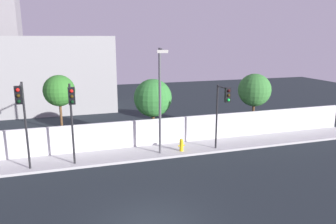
% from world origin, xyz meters
% --- Properties ---
extents(sidewalk, '(36.00, 2.40, 0.15)m').
position_xyz_m(sidewalk, '(0.00, 8.20, 0.07)').
color(sidewalk, '#ADADAD').
rests_on(sidewalk, ground).
extents(perimeter_wall, '(36.00, 0.18, 1.80)m').
position_xyz_m(perimeter_wall, '(0.00, 9.49, 1.05)').
color(perimeter_wall, silver).
rests_on(perimeter_wall, sidewalk).
extents(traffic_light_left, '(0.35, 1.68, 4.70)m').
position_xyz_m(traffic_light_left, '(-2.62, 6.78, 3.59)').
color(traffic_light_left, black).
rests_on(traffic_light_left, sidewalk).
extents(traffic_light_center, '(0.35, 1.57, 4.26)m').
position_xyz_m(traffic_light_center, '(6.41, 6.81, 3.28)').
color(traffic_light_center, black).
rests_on(traffic_light_center, sidewalk).
extents(traffic_light_right, '(0.34, 1.84, 4.90)m').
position_xyz_m(traffic_light_right, '(-5.07, 6.71, 3.74)').
color(traffic_light_right, black).
rests_on(traffic_light_right, sidewalk).
extents(street_lamp_curbside, '(0.71, 1.92, 6.60)m').
position_xyz_m(street_lamp_curbside, '(2.55, 7.50, 4.06)').
color(street_lamp_curbside, '#4C4C51').
rests_on(street_lamp_curbside, sidewalk).
extents(fire_hydrant, '(0.44, 0.26, 0.83)m').
position_xyz_m(fire_hydrant, '(4.01, 7.70, 0.59)').
color(fire_hydrant, gold).
rests_on(fire_hydrant, sidewalk).
extents(roadside_tree_leftmost, '(1.99, 1.99, 5.04)m').
position_xyz_m(roadside_tree_leftmost, '(-3.30, 10.38, 4.02)').
color(roadside_tree_leftmost, brown).
rests_on(roadside_tree_leftmost, ground).
extents(roadside_tree_midleft, '(2.65, 2.65, 4.56)m').
position_xyz_m(roadside_tree_midleft, '(2.83, 10.38, 3.22)').
color(roadside_tree_midleft, brown).
rests_on(roadside_tree_midleft, ground).
extents(roadside_tree_midright, '(2.51, 2.51, 4.66)m').
position_xyz_m(roadside_tree_midright, '(10.89, 10.38, 3.39)').
color(roadside_tree_midright, brown).
rests_on(roadside_tree_midright, ground).
extents(low_building_distant, '(11.37, 6.00, 7.47)m').
position_xyz_m(low_building_distant, '(-3.85, 23.49, 3.73)').
color(low_building_distant, '#969696').
rests_on(low_building_distant, ground).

